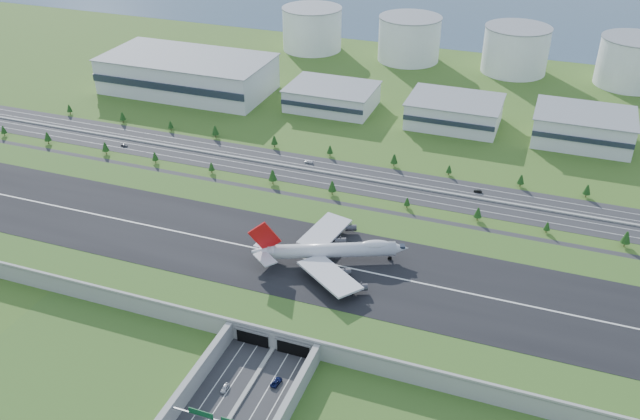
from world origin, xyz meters
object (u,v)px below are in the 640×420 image
(car_2, at_px, (276,382))
(boeing_747, at_px, (330,250))
(fuel_tank_a, at_px, (312,29))
(car_4, at_px, (124,145))
(car_5, at_px, (478,191))
(car_7, at_px, (308,161))
(car_0, at_px, (225,388))

(car_2, bearing_deg, boeing_747, -80.00)
(fuel_tank_a, relative_size, car_4, 11.67)
(car_5, bearing_deg, fuel_tank_a, -138.61)
(boeing_747, bearing_deg, car_4, 129.96)
(car_4, distance_m, car_7, 116.30)
(car_0, relative_size, car_5, 1.09)
(car_4, bearing_deg, car_7, -84.36)
(car_2, height_order, car_7, car_2)
(car_2, distance_m, car_5, 174.84)
(car_0, height_order, car_4, car_0)
(boeing_747, xyz_separation_m, car_5, (49.92, 99.94, -13.26))
(car_0, xyz_separation_m, car_7, (-36.74, 179.45, -0.05))
(car_4, bearing_deg, boeing_747, -120.40)
(car_2, bearing_deg, fuel_tank_a, -64.01)
(car_5, height_order, car_7, car_7)
(boeing_747, distance_m, car_4, 184.71)
(car_0, relative_size, car_4, 1.14)
(boeing_747, distance_m, car_2, 69.94)
(fuel_tank_a, relative_size, car_0, 10.24)
(boeing_747, bearing_deg, fuel_tank_a, 88.97)
(boeing_747, height_order, car_5, boeing_747)
(car_4, height_order, car_7, car_7)
(car_2, bearing_deg, car_7, -65.61)
(fuel_tank_a, xyz_separation_m, car_0, (112.33, -385.63, -16.55))
(fuel_tank_a, bearing_deg, car_7, -69.87)
(car_0, height_order, car_7, car_0)
(car_2, xyz_separation_m, car_4, (-167.68, 152.00, -0.06))
(car_7, bearing_deg, fuel_tank_a, -154.87)
(boeing_747, height_order, car_2, boeing_747)
(car_0, distance_m, car_7, 183.18)
(car_0, relative_size, car_7, 0.91)
(car_5, bearing_deg, boeing_747, -25.21)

